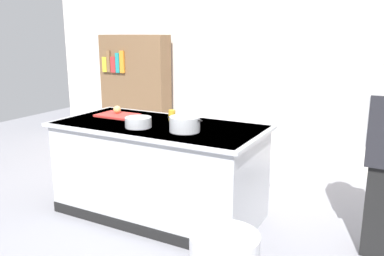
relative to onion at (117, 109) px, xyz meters
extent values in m
plane|color=gray|center=(0.60, -0.15, -0.96)|extent=(10.00, 10.00, 0.00)
cube|color=silver|center=(0.60, 1.95, 0.54)|extent=(6.40, 0.12, 3.00)
cube|color=#B7BABF|center=(0.60, -0.15, -0.51)|extent=(1.90, 0.90, 0.90)
cube|color=#B7BABF|center=(0.60, -0.15, -0.07)|extent=(1.98, 0.98, 0.03)
cube|color=black|center=(0.60, -0.61, -0.91)|extent=(1.90, 0.01, 0.10)
cube|color=red|center=(0.04, -0.05, -0.05)|extent=(0.40, 0.28, 0.02)
sphere|color=tan|center=(0.00, 0.00, 0.00)|extent=(0.08, 0.08, 0.08)
cylinder|color=#B7BABF|center=(0.96, -0.28, 0.01)|extent=(0.26, 0.26, 0.13)
cube|color=black|center=(0.81, -0.28, 0.05)|extent=(0.04, 0.02, 0.01)
cube|color=black|center=(1.11, -0.28, 0.05)|extent=(0.04, 0.02, 0.01)
cylinder|color=#B7BABF|center=(0.51, -0.34, -0.01)|extent=(0.24, 0.24, 0.09)
cylinder|color=yellow|center=(0.62, 0.06, -0.01)|extent=(0.07, 0.07, 0.10)
cube|color=brown|center=(-0.98, 1.65, -0.11)|extent=(1.10, 0.28, 1.70)
cube|color=yellow|center=(-1.41, 1.49, 0.31)|extent=(0.08, 0.03, 0.22)
cube|color=brown|center=(-1.33, 1.49, 0.35)|extent=(0.06, 0.03, 0.32)
cube|color=red|center=(-1.25, 1.49, 0.31)|extent=(0.09, 0.03, 0.23)
cube|color=teal|center=(-1.16, 1.49, 0.34)|extent=(0.07, 0.03, 0.29)
cube|color=orange|center=(-1.08, 1.49, 0.36)|extent=(0.07, 0.03, 0.32)
camera|label=1|loc=(2.59, -3.17, 0.77)|focal=37.14mm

